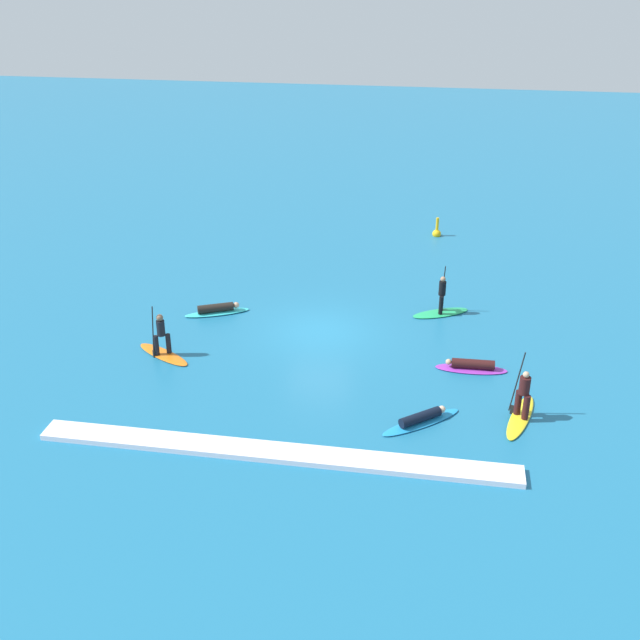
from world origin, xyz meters
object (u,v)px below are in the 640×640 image
at_px(surfer_on_green_board, 441,305).
at_px(surfer_on_teal_board, 217,310).
at_px(surfer_on_purple_board, 472,366).
at_px(surfer_on_yellow_board, 522,406).
at_px(surfer_on_blue_board, 422,419).
at_px(surfer_on_orange_board, 162,345).
at_px(marker_buoy, 437,232).

height_order(surfer_on_green_board, surfer_on_teal_board, surfer_on_green_board).
xyz_separation_m(surfer_on_purple_board, surfer_on_green_board, (-1.21, 4.55, 0.24)).
bearing_deg(surfer_on_yellow_board, surfer_on_blue_board, 120.92).
height_order(surfer_on_purple_board, surfer_on_blue_board, surfer_on_purple_board).
relative_size(surfer_on_orange_board, surfer_on_teal_board, 0.95).
bearing_deg(surfer_on_green_board, surfer_on_orange_board, -179.69).
height_order(surfer_on_orange_board, surfer_on_teal_board, surfer_on_orange_board).
distance_m(surfer_on_blue_board, surfer_on_orange_board, 10.19).
bearing_deg(surfer_on_blue_board, surfer_on_teal_board, 102.67).
bearing_deg(surfer_on_yellow_board, surfer_on_purple_board, 43.88).
bearing_deg(surfer_on_blue_board, marker_buoy, 50.49).
bearing_deg(surfer_on_purple_board, surfer_on_orange_board, 2.35).
bearing_deg(surfer_on_green_board, surfer_on_blue_board, -120.29).
bearing_deg(surfer_on_green_board, marker_buoy, 65.13).
relative_size(surfer_on_purple_board, surfer_on_blue_board, 0.97).
xyz_separation_m(surfer_on_blue_board, marker_buoy, (-0.01, 17.92, 0.04)).
relative_size(surfer_on_green_board, marker_buoy, 2.31).
distance_m(surfer_on_blue_board, surfer_on_teal_board, 11.10).
distance_m(surfer_on_green_board, surfer_on_blue_board, 8.32).
relative_size(surfer_on_purple_board, surfer_on_green_board, 1.01).
distance_m(surfer_on_purple_board, surfer_on_teal_board, 10.83).
relative_size(surfer_on_teal_board, marker_buoy, 2.44).
relative_size(surfer_on_orange_board, surfer_on_yellow_board, 0.88).
distance_m(surfer_on_purple_board, surfer_on_yellow_board, 3.34).
distance_m(surfer_on_orange_board, surfer_on_yellow_board, 13.08).
distance_m(surfer_on_yellow_board, marker_buoy, 17.40).
xyz_separation_m(surfer_on_green_board, surfer_on_teal_board, (-9.19, -1.51, -0.23)).
distance_m(surfer_on_blue_board, surfer_on_yellow_board, 3.27).
distance_m(surfer_on_teal_board, marker_buoy, 14.15).
xyz_separation_m(surfer_on_teal_board, marker_buoy, (8.76, 11.11, 0.02)).
distance_m(surfer_on_orange_board, surfer_on_teal_board, 3.96).
relative_size(surfer_on_blue_board, surfer_on_yellow_board, 0.92).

